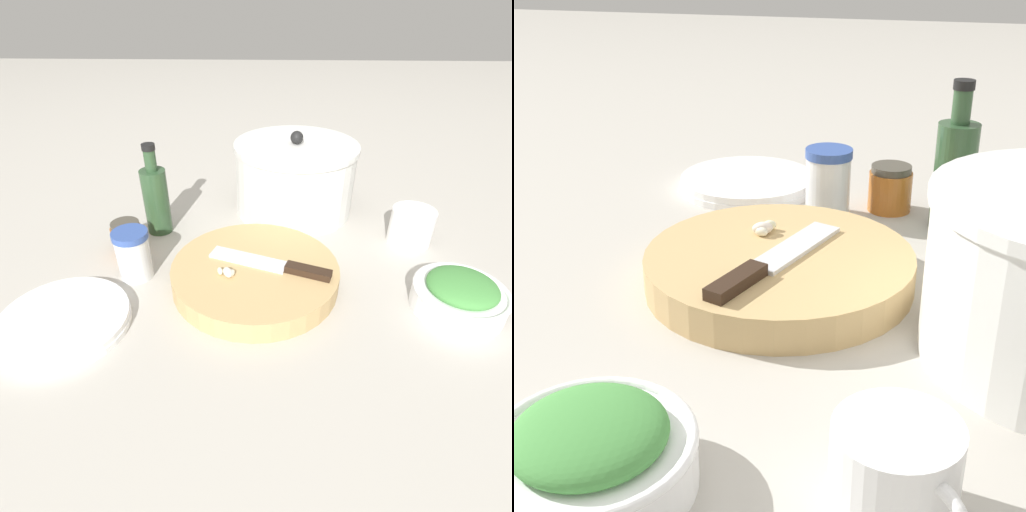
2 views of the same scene
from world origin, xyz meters
The scene contains 10 objects.
ground_plane centered at (0.00, 0.00, 0.00)m, with size 5.00×5.00×0.00m, color #B2ADA3.
cutting_board centered at (-0.04, -0.02, 0.02)m, with size 0.30×0.30×0.04m.
chef_knife centered at (0.00, -0.03, 0.04)m, with size 0.22×0.10×0.01m.
garlic_cloves centered at (-0.09, -0.05, 0.05)m, with size 0.03×0.03×0.01m.
herb_bowl centered at (0.30, -0.08, 0.03)m, with size 0.15×0.15×0.06m.
spice_jar centered at (-0.26, -0.01, 0.05)m, with size 0.06×0.06×0.09m.
coffee_mug centered at (0.28, 0.13, 0.04)m, with size 0.10×0.10×0.07m.
plate_stack centered at (-0.34, -0.14, 0.01)m, with size 0.21×0.21×0.02m.
honey_jar centered at (-0.30, 0.08, 0.03)m, with size 0.06×0.06×0.06m.
oil_bottle centered at (-0.25, 0.16, 0.08)m, with size 0.05×0.05×0.19m.
Camera 2 is at (0.65, 0.14, 0.36)m, focal length 50.00 mm.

